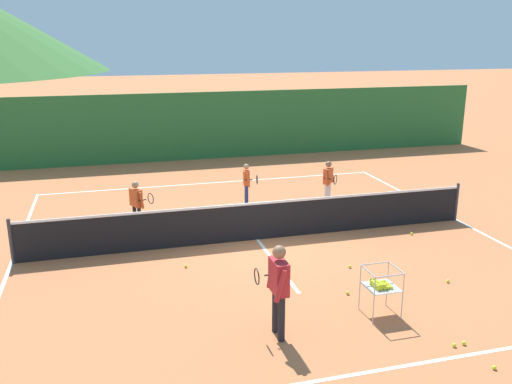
{
  "coord_description": "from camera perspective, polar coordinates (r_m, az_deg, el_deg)",
  "views": [
    {
      "loc": [
        -3.45,
        -12.44,
        4.92
      ],
      "look_at": [
        0.01,
        0.15,
        1.19
      ],
      "focal_mm": 38.66,
      "sensor_mm": 36.0,
      "label": 1
    }
  ],
  "objects": [
    {
      "name": "student_1",
      "position": [
        16.43,
        -0.95,
        1.24
      ],
      "size": [
        0.41,
        0.65,
        1.25
      ],
      "color": "navy",
      "rests_on": "ground"
    },
    {
      "name": "tennis_ball_1",
      "position": [
        11.35,
        11.9,
        -9.94
      ],
      "size": [
        0.07,
        0.07,
        0.07
      ],
      "primitive_type": "sphere",
      "color": "yellow",
      "rests_on": "ground"
    },
    {
      "name": "student_0",
      "position": [
        14.58,
        -12.23,
        -0.89
      ],
      "size": [
        0.6,
        0.54,
        1.32
      ],
      "color": "black",
      "rests_on": "ground"
    },
    {
      "name": "instructor",
      "position": [
        9.22,
        2.31,
        -9.35
      ],
      "size": [
        0.43,
        0.74,
        1.64
      ],
      "color": "black",
      "rests_on": "ground"
    },
    {
      "name": "line_baseline_far",
      "position": [
        19.1,
        -4.44,
        0.96
      ],
      "size": [
        11.43,
        0.08,
        0.01
      ],
      "primitive_type": "cube",
      "color": "white",
      "rests_on": "ground"
    },
    {
      "name": "tennis_net",
      "position": [
        13.64,
        0.14,
        -2.97
      ],
      "size": [
        11.4,
        0.08,
        1.05
      ],
      "color": "#333338",
      "rests_on": "ground"
    },
    {
      "name": "tennis_ball_5",
      "position": [
        12.36,
        9.69,
        -7.6
      ],
      "size": [
        0.07,
        0.07,
        0.07
      ],
      "primitive_type": "sphere",
      "color": "yellow",
      "rests_on": "ground"
    },
    {
      "name": "tennis_ball_0",
      "position": [
        10.56,
        2.71,
        -11.65
      ],
      "size": [
        0.07,
        0.07,
        0.07
      ],
      "primitive_type": "sphere",
      "color": "yellow",
      "rests_on": "ground"
    },
    {
      "name": "tennis_ball_3",
      "position": [
        12.29,
        -7.27,
        -7.63
      ],
      "size": [
        0.07,
        0.07,
        0.07
      ],
      "primitive_type": "sphere",
      "color": "yellow",
      "rests_on": "ground"
    },
    {
      "name": "line_sideline_east",
      "position": [
        16.21,
        20.02,
        -2.72
      ],
      "size": [
        0.08,
        11.57,
        0.01
      ],
      "primitive_type": "cube",
      "color": "white",
      "rests_on": "ground"
    },
    {
      "name": "ball_cart",
      "position": [
        10.29,
        12.76,
        -9.36
      ],
      "size": [
        0.58,
        0.58,
        0.9
      ],
      "color": "#B7B7BC",
      "rests_on": "ground"
    },
    {
      "name": "line_service_center",
      "position": [
        13.81,
        0.14,
        -4.92
      ],
      "size": [
        0.08,
        6.21,
        0.01
      ],
      "primitive_type": "cube",
      "color": "white",
      "rests_on": "ground"
    },
    {
      "name": "tennis_ball_9",
      "position": [
        9.9,
        19.83,
        -14.68
      ],
      "size": [
        0.07,
        0.07,
        0.07
      ],
      "primitive_type": "sphere",
      "color": "yellow",
      "rests_on": "ground"
    },
    {
      "name": "student_2",
      "position": [
        16.54,
        7.5,
        1.38
      ],
      "size": [
        0.48,
        0.7,
        1.33
      ],
      "color": "silver",
      "rests_on": "ground"
    },
    {
      "name": "line_baseline_near",
      "position": [
        8.89,
        10.84,
        -17.95
      ],
      "size": [
        11.43,
        0.08,
        0.01
      ],
      "primitive_type": "cube",
      "color": "white",
      "rests_on": "ground"
    },
    {
      "name": "tennis_ball_2",
      "position": [
        14.67,
        15.8,
        -4.16
      ],
      "size": [
        0.07,
        0.07,
        0.07
      ],
      "primitive_type": "sphere",
      "color": "yellow",
      "rests_on": "ground"
    },
    {
      "name": "ground_plane",
      "position": [
        13.81,
        0.14,
        -4.93
      ],
      "size": [
        120.0,
        120.0,
        0.0
      ],
      "primitive_type": "plane",
      "color": "#C67042"
    },
    {
      "name": "tennis_ball_7",
      "position": [
        11.16,
        9.46,
        -10.26
      ],
      "size": [
        0.07,
        0.07,
        0.07
      ],
      "primitive_type": "sphere",
      "color": "yellow",
      "rests_on": "ground"
    },
    {
      "name": "tennis_ball_6",
      "position": [
        10.01,
        20.72,
        -14.41
      ],
      "size": [
        0.07,
        0.07,
        0.07
      ],
      "primitive_type": "sphere",
      "color": "yellow",
      "rests_on": "ground"
    },
    {
      "name": "tennis_ball_10",
      "position": [
        9.54,
        23.43,
        -16.33
      ],
      "size": [
        0.07,
        0.07,
        0.07
      ],
      "primitive_type": "sphere",
      "color": "yellow",
      "rests_on": "ground"
    },
    {
      "name": "line_sideline_west",
      "position": [
        13.56,
        -24.01,
        -6.78
      ],
      "size": [
        0.08,
        11.57,
        0.01
      ],
      "primitive_type": "cube",
      "color": "white",
      "rests_on": "ground"
    },
    {
      "name": "windscreen_fence",
      "position": [
        22.56,
        -6.42,
        6.77
      ],
      "size": [
        25.15,
        0.08,
        2.73
      ],
      "primitive_type": "cube",
      "color": "#286B33",
      "rests_on": "ground"
    },
    {
      "name": "tennis_ball_8",
      "position": [
        12.16,
        19.24,
        -8.7
      ],
      "size": [
        0.07,
        0.07,
        0.07
      ],
      "primitive_type": "sphere",
      "color": "yellow",
      "rests_on": "ground"
    }
  ]
}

